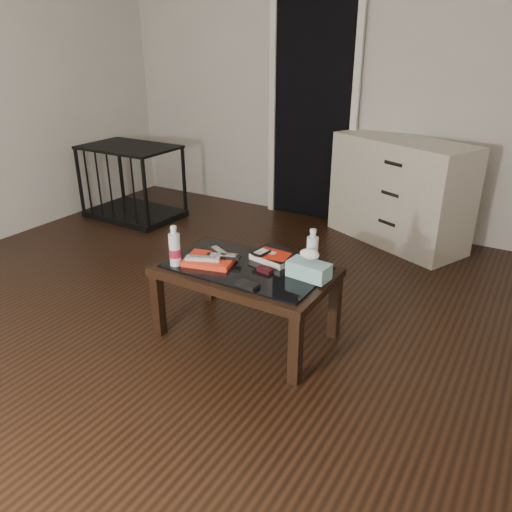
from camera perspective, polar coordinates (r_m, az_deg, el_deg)
The scene contains 18 objects.
ground at distance 3.05m, azimuth -7.29°, elevation -9.73°, with size 5.00×5.00×0.00m, color black.
room_shell at distance 2.55m, azimuth -9.31°, elevation 22.26°, with size 5.00×5.00×5.00m.
doorway at distance 4.92m, azimuth 6.51°, elevation 16.02°, with size 0.90×0.08×2.07m.
coffee_table at distance 2.90m, azimuth -1.18°, elevation -2.34°, with size 1.00×0.60×0.46m.
dresser at distance 4.50m, azimuth 16.07°, elevation 7.06°, with size 1.30×0.95×0.90m.
pet_crate at distance 5.17m, azimuth -13.84°, elevation 6.88°, with size 0.92×0.63×0.71m.
magazines at distance 2.93m, azimuth -5.32°, elevation -0.47°, with size 0.28×0.21×0.03m, color red.
remote_silver at distance 2.89m, azimuth -6.11°, elevation -0.25°, with size 0.20×0.05×0.02m, color #B1B2B7.
remote_black_front at distance 2.91m, azimuth -3.75°, elevation -0.02°, with size 0.20×0.05×0.02m, color black.
remote_black_back at distance 2.97m, azimuth -4.16°, elevation 0.48°, with size 0.20×0.05×0.02m, color black.
textbook at distance 2.95m, azimuth 2.14°, elevation -0.02°, with size 0.25×0.20×0.05m, color black.
dvd_mailers at distance 2.93m, azimuth 1.80°, elevation 0.32°, with size 0.19×0.14×0.01m, color red.
ipod at distance 2.91m, azimuth 0.63°, elevation 0.42°, with size 0.06×0.10×0.02m, color black.
flip_phone at distance 2.80m, azimuth 1.05°, elevation -1.62°, with size 0.09×0.05×0.02m, color black.
wallet at distance 2.64m, azimuth -0.97°, elevation -3.33°, with size 0.12×0.07×0.02m, color black.
water_bottle_left at distance 2.89m, azimuth -9.29°, elevation 1.16°, with size 0.07×0.07×0.24m, color silver.
water_bottle_right at distance 2.82m, azimuth 6.45°, elevation 0.79°, with size 0.07×0.07×0.24m, color silver.
tissue_box at distance 2.74m, azimuth 6.06°, elevation -1.60°, with size 0.23×0.12×0.09m, color teal.
Camera 1 is at (1.62, -1.97, 1.67)m, focal length 35.00 mm.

